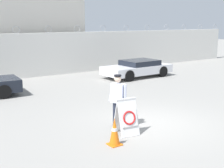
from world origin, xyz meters
The scene contains 7 objects.
ground_plane centered at (0.00, 0.00, 0.00)m, with size 90.00×90.00×0.00m, color gray.
perimeter_wall centered at (0.00, 11.15, 1.38)m, with size 36.00×0.30×3.21m.
building_block centered at (1.00, 15.34, 3.35)m, with size 6.66×6.22×6.69m.
barricade_sign centered at (-1.37, -0.38, 0.57)m, with size 0.72×0.73×1.15m.
security_guard centered at (-1.21, 0.34, 0.99)m, with size 0.42×0.68×1.78m.
traffic_cone_near centered at (-2.18, -0.88, 0.40)m, with size 0.36×0.36×0.81m.
parked_car_far_side centered at (5.36, 7.40, 0.57)m, with size 4.48×2.10×1.07m.
Camera 1 is at (-7.00, -7.80, 3.50)m, focal length 50.00 mm.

